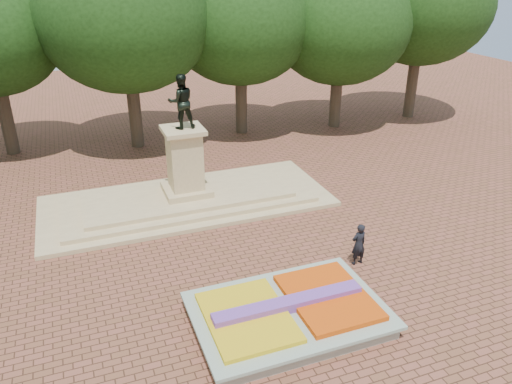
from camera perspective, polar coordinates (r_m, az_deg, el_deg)
ground at (r=18.46m, az=-1.80°, el=-11.64°), size 90.00×90.00×0.00m
flower_bed at (r=17.06m, az=3.82°, el=-13.62°), size 6.30×4.30×0.91m
monument at (r=24.71m, az=-7.94°, el=0.57°), size 14.00×6.00×6.40m
tree_row_back at (r=33.08m, az=-8.71°, el=17.24°), size 44.80×8.80×10.43m
pedestrian at (r=20.06m, az=11.64°, el=-5.87°), size 0.68×0.48×1.78m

